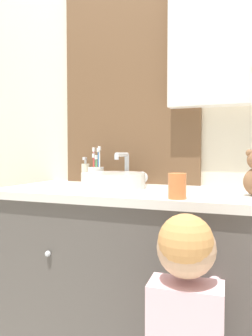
{
  "coord_description": "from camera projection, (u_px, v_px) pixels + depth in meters",
  "views": [
    {
      "loc": [
        0.5,
        -1.09,
        1.06
      ],
      "look_at": [
        -0.03,
        0.26,
        0.99
      ],
      "focal_mm": 35.0,
      "sensor_mm": 36.0,
      "label": 1
    }
  ],
  "objects": [
    {
      "name": "wall_back",
      "position": [
        158.0,
        111.0,
        1.76
      ],
      "size": [
        3.2,
        0.18,
        2.5
      ],
      "color": "beige",
      "rests_on": "ground_plane"
    },
    {
      "name": "vanity_counter",
      "position": [
        136.0,
        285.0,
        1.52
      ],
      "size": [
        1.28,
        0.58,
        0.89
      ],
      "color": "#4C4742",
      "rests_on": "ground_plane"
    },
    {
      "name": "sink_basin",
      "position": [
        115.0,
        180.0,
        1.56
      ],
      "size": [
        0.3,
        0.36,
        0.17
      ],
      "color": "silver",
      "rests_on": "vanity_counter"
    },
    {
      "name": "toothbrush_holder",
      "position": [
        96.0,
        174.0,
        1.76
      ],
      "size": [
        0.09,
        0.09,
        0.2
      ],
      "color": "silver",
      "rests_on": "vanity_counter"
    },
    {
      "name": "soap_dispenser",
      "position": [
        85.0,
        173.0,
        1.84
      ],
      "size": [
        0.04,
        0.04,
        0.14
      ],
      "color": "beige",
      "rests_on": "vanity_counter"
    },
    {
      "name": "child_figure",
      "position": [
        186.0,
        333.0,
        0.97
      ],
      "size": [
        0.23,
        0.45,
        0.89
      ],
      "color": "slate",
      "rests_on": "ground_plane"
    },
    {
      "name": "drinking_cup",
      "position": [
        177.0,
        186.0,
        1.19
      ],
      "size": [
        0.07,
        0.07,
        0.09
      ],
      "primitive_type": "cylinder",
      "color": "orange",
      "rests_on": "vanity_counter"
    }
  ]
}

